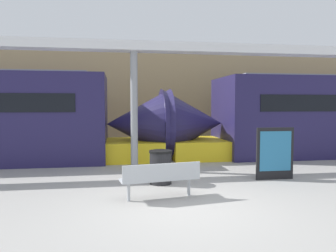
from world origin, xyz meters
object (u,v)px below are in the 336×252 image
trash_bin (161,167)px  poster_board (275,153)px  bench_near (161,177)px  support_column_near (134,111)px

trash_bin → poster_board: poster_board is taller
bench_near → trash_bin: trash_bin is taller
poster_board → support_column_near: 4.28m
trash_bin → poster_board: (3.13, 0.01, 0.28)m
trash_bin → poster_board: size_ratio=0.61×
poster_board → trash_bin: bearing=-179.8°
trash_bin → support_column_near: size_ratio=0.24×
trash_bin → support_column_near: bearing=107.1°
support_column_near → trash_bin: bearing=-72.9°
bench_near → trash_bin: (0.18, 1.39, -0.05)m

